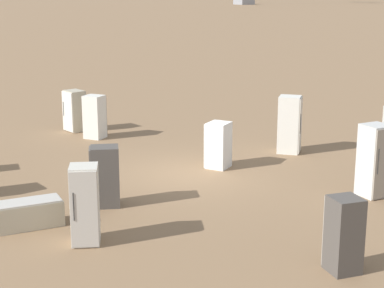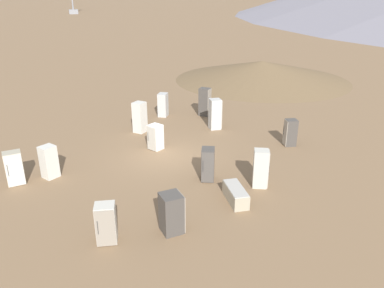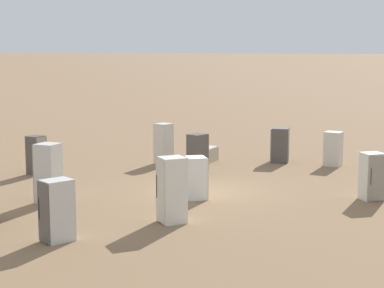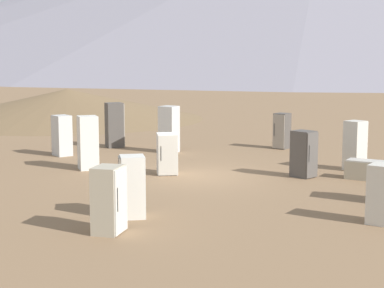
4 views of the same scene
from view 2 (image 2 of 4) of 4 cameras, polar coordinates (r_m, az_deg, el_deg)
name	(u,v)px [view 2 (image 2 of 4)]	position (r m, az deg, el deg)	size (l,w,h in m)	color
ground_plane	(164,157)	(19.84, -4.29, -1.93)	(1000.00, 1000.00, 0.00)	#846647
dirt_mound	(262,70)	(38.00, 10.58, 10.96)	(16.96, 16.96, 1.84)	brown
discarded_fridge_0	(106,223)	(13.42, -12.98, -11.72)	(0.79, 0.76, 1.45)	beige
discarded_fridge_1	(155,137)	(20.58, -5.59, 1.06)	(0.90, 0.90, 1.40)	white
discarded_fridge_2	(140,117)	(23.21, -7.96, 4.06)	(0.97, 0.96, 1.89)	silver
discarded_fridge_3	(208,164)	(17.11, 2.43, -3.14)	(0.82, 0.90, 1.54)	#4C4742
discarded_fridge_4	(236,194)	(15.71, 6.66, -7.62)	(0.82, 1.73, 0.63)	#B2A88E
discarded_fridge_5	(14,168)	(18.53, -25.47, -3.35)	(0.83, 0.72, 1.55)	#B2A88E
discarded_fridge_6	(215,114)	(23.59, 3.56, 4.57)	(0.76, 0.70, 1.92)	silver
discarded_fridge_7	(163,105)	(26.16, -4.43, 5.98)	(0.90, 0.97, 1.62)	silver
discarded_fridge_8	(205,102)	(26.21, 1.97, 6.43)	(0.94, 0.93, 1.94)	#4C4742
discarded_fridge_9	(261,168)	(16.77, 10.44, -3.69)	(0.85, 0.81, 1.74)	beige
discarded_fridge_10	(290,133)	(21.68, 14.74, 1.69)	(0.74, 0.68, 1.52)	#4C4742
discarded_fridge_11	(172,213)	(13.61, -3.10, -10.47)	(0.84, 0.83, 1.50)	#4C4742
discarded_fridge_12	(49,162)	(18.57, -20.99, -2.54)	(0.88, 0.88, 1.56)	silver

